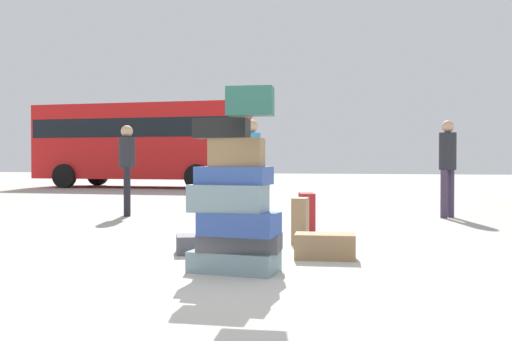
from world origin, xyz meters
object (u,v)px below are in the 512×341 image
Objects in this scene: suitcase_charcoal_left_side at (209,244)px; person_tourist_with_camera at (448,160)px; suitcase_maroon_right_side at (307,214)px; person_passerby_in_red at (251,161)px; suitcase_brown_upright_blue at (300,221)px; person_bearded_onlooker at (127,161)px; suitcase_tower at (235,203)px; suitcase_brown_foreground_near at (325,246)px; parked_bus at (143,140)px.

suitcase_charcoal_left_side is 0.40× the size of person_tourist_with_camera.
person_passerby_in_red reaches higher than suitcase_maroon_right_side.
person_passerby_in_red is at bearing 71.28° from suitcase_charcoal_left_side.
suitcase_maroon_right_side is at bearing 92.99° from suitcase_brown_upright_blue.
suitcase_charcoal_left_side is 5.56m from person_tourist_with_camera.
suitcase_charcoal_left_side is 0.42× the size of person_bearded_onlooker.
suitcase_tower is 2.93× the size of suitcase_brown_upright_blue.
person_tourist_with_camera is at bearing 60.81° from suitcase_brown_upright_blue.
person_bearded_onlooker reaches higher than suitcase_brown_foreground_near.
person_bearded_onlooker is 2.62m from person_passerby_in_red.
person_tourist_with_camera is (2.09, 3.68, 0.76)m from suitcase_brown_upright_blue.
suitcase_brown_upright_blue is 4.30m from person_tourist_with_camera.
suitcase_tower is 5.69m from person_bearded_onlooker.
suitcase_tower is 2.87× the size of suitcase_maroon_right_side.
suitcase_tower is 0.20× the size of parked_bus.
suitcase_tower reaches higher than suitcase_maroon_right_side.
suitcase_brown_upright_blue is 0.33× the size of person_passerby_in_red.
suitcase_charcoal_left_side is 3.08m from person_passerby_in_red.
suitcase_brown_foreground_near is at bearing -90.17° from suitcase_maroon_right_side.
suitcase_brown_foreground_near is 1.30m from suitcase_charcoal_left_side.
suitcase_brown_upright_blue is 0.34× the size of person_bearded_onlooker.
person_tourist_with_camera reaches higher than suitcase_tower.
suitcase_brown_foreground_near is 0.88× the size of suitcase_charcoal_left_side.
suitcase_tower is at bearing -3.74° from person_passerby_in_red.
parked_bus is (-4.51, 10.50, 0.82)m from person_bearded_onlooker.
suitcase_brown_upright_blue is at bearing 28.83° from person_bearded_onlooker.
parked_bus is at bearing 178.42° from person_bearded_onlooker.
suitcase_brown_foreground_near is at bearing 51.50° from suitcase_tower.
suitcase_tower is 1.26m from suitcase_brown_foreground_near.
suitcase_maroon_right_side is at bearing 41.13° from suitcase_charcoal_left_side.
suitcase_maroon_right_side is (0.27, 2.75, -0.35)m from suitcase_tower.
person_bearded_onlooker is 11.46m from parked_bus.
suitcase_maroon_right_side is 0.93× the size of suitcase_brown_foreground_near.
parked_bus is (-7.04, 11.17, 0.82)m from person_passerby_in_red.
person_tourist_with_camera is (1.68, 4.70, 0.91)m from suitcase_brown_foreground_near.
suitcase_tower is 2.34× the size of suitcase_charcoal_left_side.
suitcase_brown_upright_blue is at bearing -58.50° from parked_bus.
suitcase_maroon_right_side is 3.64m from person_tourist_with_camera.
parked_bus is at bearing 109.42° from suitcase_maroon_right_side.
suitcase_maroon_right_side is 0.34× the size of person_passerby_in_red.
suitcase_brown_upright_blue is (0.30, 1.92, -0.35)m from suitcase_tower.
person_tourist_with_camera is at bearing 33.95° from suitcase_charcoal_left_side.
person_tourist_with_camera is at bearing 65.33° from suitcase_brown_foreground_near.
suitcase_brown_foreground_near is 3.50m from person_passerby_in_red.
suitcase_charcoal_left_side is at bearing 5.06° from person_tourist_with_camera.
parked_bus is (-8.57, 14.19, 1.70)m from suitcase_brown_foreground_near.
person_bearded_onlooker is at bearing 138.92° from suitcase_maroon_right_side.
person_tourist_with_camera is (5.73, 1.00, 0.03)m from person_bearded_onlooker.
person_passerby_in_red reaches higher than person_bearded_onlooker.
person_passerby_in_red is (-0.23, 2.94, 0.92)m from suitcase_charcoal_left_side.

